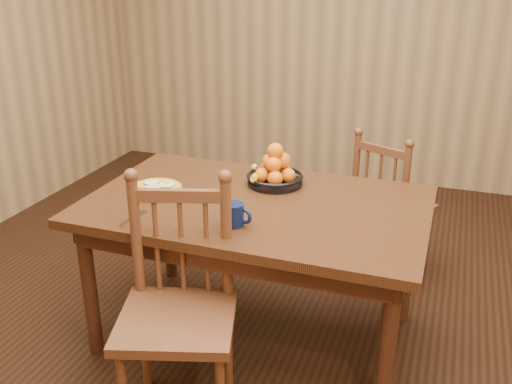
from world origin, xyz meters
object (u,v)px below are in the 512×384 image
(breakfast_plate, at_px, (156,188))
(coffee_mug, at_px, (235,214))
(dining_table, at_px, (256,218))
(fruit_bowl, at_px, (275,172))
(chair_near, at_px, (178,310))
(chair_far, at_px, (389,206))

(breakfast_plate, bearing_deg, coffee_mug, -25.35)
(dining_table, relative_size, coffee_mug, 11.97)
(coffee_mug, xyz_separation_m, fruit_bowl, (0.01, 0.52, 0.02))
(dining_table, xyz_separation_m, chair_near, (-0.12, -0.60, -0.17))
(breakfast_plate, distance_m, coffee_mug, 0.58)
(chair_near, bearing_deg, fruit_bowl, 63.63)
(dining_table, bearing_deg, chair_far, 59.47)
(breakfast_plate, xyz_separation_m, coffee_mug, (0.52, -0.25, 0.04))
(chair_far, height_order, chair_near, chair_near)
(fruit_bowl, bearing_deg, chair_far, 51.46)
(dining_table, height_order, coffee_mug, coffee_mug)
(chair_near, xyz_separation_m, fruit_bowl, (0.14, 0.85, 0.32))
(dining_table, bearing_deg, fruit_bowl, 87.36)
(chair_near, height_order, coffee_mug, chair_near)
(chair_far, distance_m, breakfast_plate, 1.45)
(chair_near, bearing_deg, dining_table, 60.99)
(chair_far, distance_m, fruit_bowl, 0.92)
(chair_far, xyz_separation_m, fruit_bowl, (-0.52, -0.66, 0.38))
(dining_table, bearing_deg, chair_near, -101.72)
(breakfast_plate, bearing_deg, fruit_bowl, 27.68)
(dining_table, xyz_separation_m, breakfast_plate, (-0.52, -0.03, 0.10))
(chair_far, relative_size, breakfast_plate, 3.05)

